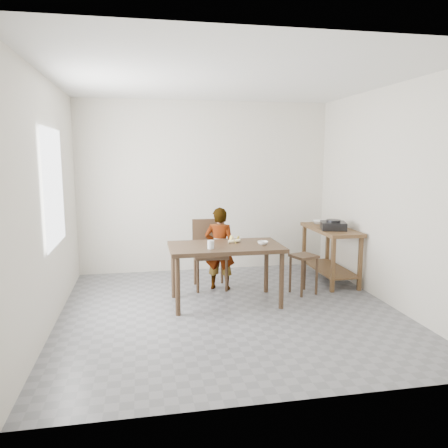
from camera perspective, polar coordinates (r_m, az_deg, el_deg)
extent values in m
cube|color=slate|center=(5.37, 0.81, -11.47)|extent=(4.00, 4.00, 0.04)
cube|color=white|center=(5.11, 0.88, 18.70)|extent=(4.00, 4.00, 0.04)
cube|color=silver|center=(7.04, -2.46, 4.85)|extent=(4.00, 0.04, 2.70)
cube|color=silver|center=(3.12, 8.30, -0.49)|extent=(4.00, 0.04, 2.70)
cube|color=silver|center=(5.06, -22.21, 2.55)|extent=(0.04, 4.00, 2.70)
cube|color=silver|center=(5.81, 20.79, 3.38)|extent=(0.04, 4.00, 2.70)
cube|color=white|center=(5.23, -21.34, 4.45)|extent=(0.02, 1.10, 1.30)
imported|color=silver|center=(6.06, -0.57, -3.22)|extent=(0.49, 0.41, 1.15)
cylinder|color=silver|center=(5.22, -1.74, -2.71)|extent=(0.10, 0.10, 0.10)
imported|color=white|center=(5.49, 5.08, -2.47)|extent=(0.16, 0.16, 0.04)
imported|color=white|center=(6.94, 12.29, 0.24)|extent=(0.27, 0.27, 0.05)
cube|color=black|center=(6.45, 14.08, -0.22)|extent=(0.42, 0.42, 0.11)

